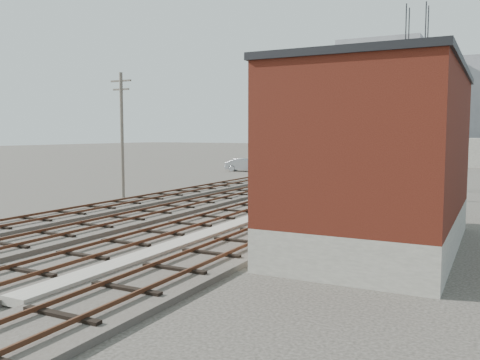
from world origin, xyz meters
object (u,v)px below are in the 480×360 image
Objects in this scene: signal_mast at (287,181)px; car_grey at (284,162)px; switch_stand at (281,182)px; site_trailer at (303,163)px; car_red at (268,166)px; car_silver at (245,165)px.

signal_mast reaches higher than car_grey.
switch_stand is 13.30m from site_trailer.
car_silver is (-3.11, 0.12, 0.08)m from car_red.
signal_mast is at bearing -174.19° from car_red.
switch_stand is 0.16× the size of site_trailer.
car_red is at bearing -170.93° from car_grey.
car_red is (-8.65, 16.62, 0.13)m from switch_stand.
switch_stand is 0.26× the size of car_silver.
site_trailer is at bearing -141.61° from car_red.
signal_mast is 0.86× the size of car_grey.
car_red is 3.11m from car_silver.
signal_mast is 0.57× the size of site_trailer.
switch_stand is 27.92m from car_grey.
car_grey is at bearing -17.94° from car_silver.
signal_mast is 0.90× the size of car_silver.
signal_mast is 39.34m from car_red.
car_silver is at bearing 68.41° from car_red.
switch_stand is at bearing -171.80° from car_red.
car_silver reaches higher than car_red.
car_red is 0.83× the size of car_grey.
car_silver reaches higher than car_grey.
site_trailer is at bearing -122.30° from car_silver.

